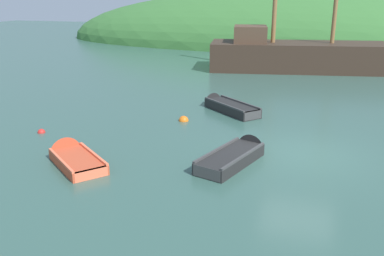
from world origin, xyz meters
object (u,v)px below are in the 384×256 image
(sailing_ship, at_px, (296,59))
(rowboat_outer_left, at_px, (225,107))
(rowboat_near_dock, at_px, (238,156))
(buoy_yellow, at_px, (210,98))
(rowboat_center, at_px, (72,158))
(buoy_orange, at_px, (184,121))
(buoy_red, at_px, (42,133))

(sailing_ship, height_order, rowboat_outer_left, sailing_ship)
(sailing_ship, height_order, rowboat_near_dock, sailing_ship)
(buoy_yellow, bearing_deg, rowboat_outer_left, -58.55)
(rowboat_near_dock, bearing_deg, rowboat_outer_left, 34.21)
(rowboat_center, bearing_deg, buoy_orange, -71.09)
(rowboat_center, bearing_deg, buoy_red, 0.63)
(rowboat_near_dock, relative_size, buoy_orange, 8.46)
(rowboat_outer_left, xyz_separation_m, buoy_red, (-5.95, -5.39, -0.14))
(sailing_ship, height_order, rowboat_center, sailing_ship)
(rowboat_near_dock, xyz_separation_m, buoy_red, (-7.75, 0.49, -0.13))
(buoy_yellow, distance_m, buoy_red, 8.82)
(buoy_yellow, height_order, buoy_red, buoy_red)
(rowboat_outer_left, xyz_separation_m, buoy_yellow, (-1.28, 2.09, -0.14))
(rowboat_near_dock, relative_size, rowboat_outer_left, 1.04)
(sailing_ship, relative_size, buoy_orange, 35.41)
(sailing_ship, xyz_separation_m, buoy_yellow, (-3.50, -9.83, -0.74))
(rowboat_center, xyz_separation_m, buoy_red, (-2.76, 2.18, -0.09))
(sailing_ship, relative_size, rowboat_outer_left, 4.34)
(buoy_yellow, bearing_deg, buoy_orange, -89.77)
(rowboat_center, bearing_deg, rowboat_near_dock, -122.45)
(sailing_ship, distance_m, rowboat_center, 20.23)
(buoy_orange, bearing_deg, buoy_yellow, 90.23)
(sailing_ship, bearing_deg, buoy_orange, -114.37)
(buoy_yellow, relative_size, buoy_orange, 0.69)
(rowboat_near_dock, bearing_deg, buoy_orange, 57.24)
(rowboat_near_dock, bearing_deg, rowboat_center, 125.85)
(rowboat_center, height_order, buoy_orange, rowboat_center)
(buoy_yellow, height_order, buoy_orange, buoy_orange)
(buoy_orange, xyz_separation_m, buoy_red, (-4.70, -3.15, 0.00))
(rowboat_center, relative_size, rowboat_outer_left, 0.86)
(buoy_red, bearing_deg, rowboat_near_dock, -3.63)
(sailing_ship, xyz_separation_m, rowboat_near_dock, (-0.42, -17.80, -0.60))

